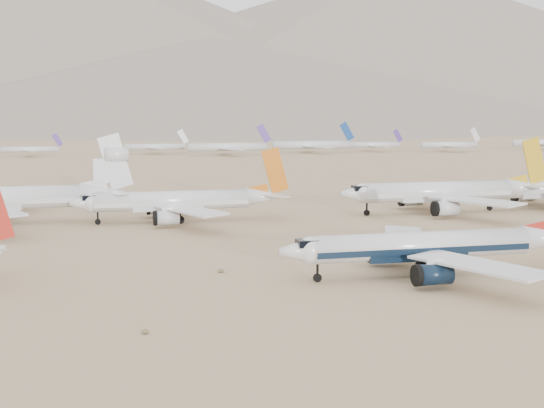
# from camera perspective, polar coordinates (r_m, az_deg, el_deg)

# --- Properties ---
(ground) EXTENTS (7000.00, 7000.00, 0.00)m
(ground) POSITION_cam_1_polar(r_m,az_deg,el_deg) (111.52, 13.13, -5.76)
(ground) COLOR #947656
(ground) RESTS_ON ground
(main_airliner) EXTENTS (45.64, 44.58, 16.11)m
(main_airliner) POSITION_cam_1_polar(r_m,az_deg,el_deg) (114.80, 12.10, -3.11)
(main_airliner) COLOR silver
(main_airliner) RESTS_ON ground
(row2_gold_tail) EXTENTS (50.69, 49.58, 18.05)m
(row2_gold_tail) POSITION_cam_1_polar(r_m,az_deg,el_deg) (185.61, 12.92, 0.89)
(row2_gold_tail) COLOR silver
(row2_gold_tail) RESTS_ON ground
(row2_orange_tail) EXTENTS (45.68, 44.69, 16.30)m
(row2_orange_tail) POSITION_cam_1_polar(r_m,az_deg,el_deg) (167.78, -6.87, 0.22)
(row2_orange_tail) COLOR silver
(row2_orange_tail) RESTS_ON ground
(distant_storage_row) EXTENTS (669.56, 61.37, 15.72)m
(distant_storage_row) POSITION_cam_1_polar(r_m,az_deg,el_deg) (437.22, 1.20, 4.42)
(distant_storage_row) COLOR silver
(distant_storage_row) RESTS_ON ground
(mountain_range) EXTENTS (7354.00, 3024.00, 470.00)m
(mountain_range) POSITION_cam_1_polar(r_m,az_deg,el_deg) (1756.60, -10.31, 12.34)
(mountain_range) COLOR slate
(mountain_range) RESTS_ON ground
(foothills) EXTENTS (4637.50, 1395.00, 155.00)m
(foothills) POSITION_cam_1_polar(r_m,az_deg,el_deg) (1329.06, 11.81, 8.73)
(foothills) COLOR slate
(foothills) RESTS_ON ground
(desert_scrub) EXTENTS (206.06, 121.67, 0.63)m
(desert_scrub) POSITION_cam_1_polar(r_m,az_deg,el_deg) (78.54, 1.27, -10.80)
(desert_scrub) COLOR brown
(desert_scrub) RESTS_ON ground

